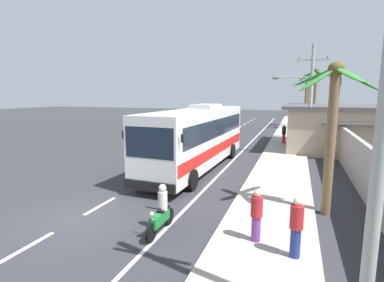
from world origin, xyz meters
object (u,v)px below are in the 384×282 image
(pedestrian_near_kerb, at_px, (256,214))
(palm_nearest, at_px, (308,89))
(pedestrian_far_walk, at_px, (284,134))
(palm_third, at_px, (332,115))
(palm_fourth, at_px, (306,95))
(palm_second, at_px, (315,88))
(pedestrian_midwalk, at_px, (296,226))
(coach_bus_foreground, at_px, (198,136))
(motorcycle_beside_bus, at_px, (161,213))
(utility_pole_mid, at_px, (309,98))

(pedestrian_near_kerb, height_order, palm_nearest, palm_nearest)
(pedestrian_far_walk, xyz_separation_m, palm_third, (2.26, -15.91, 2.83))
(palm_fourth, bearing_deg, palm_second, -87.20)
(palm_second, distance_m, palm_fourth, 10.98)
(pedestrian_midwalk, relative_size, palm_fourth, 0.26)
(coach_bus_foreground, bearing_deg, palm_nearest, 75.72)
(motorcycle_beside_bus, relative_size, palm_second, 0.28)
(motorcycle_beside_bus, height_order, pedestrian_near_kerb, pedestrian_near_kerb)
(pedestrian_far_walk, relative_size, palm_second, 0.24)
(motorcycle_beside_bus, xyz_separation_m, pedestrian_near_kerb, (3.13, 0.21, 0.33))
(pedestrian_near_kerb, relative_size, palm_nearest, 0.22)
(palm_fourth, bearing_deg, palm_third, -89.56)
(pedestrian_near_kerb, bearing_deg, palm_fourth, 68.38)
(pedestrian_far_walk, relative_size, palm_fourth, 0.26)
(pedestrian_near_kerb, relative_size, palm_fourth, 0.24)
(coach_bus_foreground, relative_size, motorcycle_beside_bus, 6.23)
(motorcycle_beside_bus, relative_size, palm_third, 0.34)
(coach_bus_foreground, bearing_deg, pedestrian_far_walk, 66.24)
(palm_nearest, bearing_deg, pedestrian_far_walk, -97.89)
(pedestrian_far_walk, height_order, utility_pole_mid, utility_pole_mid)
(pedestrian_near_kerb, distance_m, palm_nearest, 36.67)
(coach_bus_foreground, distance_m, palm_second, 15.82)
(utility_pole_mid, bearing_deg, pedestrian_near_kerb, -96.95)
(palm_fourth, bearing_deg, utility_pole_mid, -90.79)
(pedestrian_far_walk, bearing_deg, motorcycle_beside_bus, -143.19)
(pedestrian_near_kerb, bearing_deg, palm_second, 65.32)
(pedestrian_near_kerb, bearing_deg, pedestrian_midwalk, -44.05)
(palm_second, relative_size, palm_fourth, 1.06)
(pedestrian_near_kerb, distance_m, pedestrian_midwalk, 1.28)
(pedestrian_near_kerb, xyz_separation_m, palm_fourth, (2.00, 33.13, 3.55))
(palm_fourth, bearing_deg, pedestrian_midwalk, -91.45)
(pedestrian_far_walk, bearing_deg, coach_bus_foreground, -157.89)
(palm_fourth, bearing_deg, pedestrian_near_kerb, -93.46)
(motorcycle_beside_bus, height_order, pedestrian_far_walk, pedestrian_far_walk)
(pedestrian_near_kerb, distance_m, utility_pole_mid, 14.78)
(coach_bus_foreground, bearing_deg, utility_pole_mid, 41.77)
(utility_pole_mid, bearing_deg, pedestrian_midwalk, -92.30)
(utility_pole_mid, bearing_deg, palm_second, 84.26)
(motorcycle_beside_bus, height_order, palm_fourth, palm_fourth)
(pedestrian_midwalk, xyz_separation_m, palm_nearest, (1.19, 36.89, 4.29))
(pedestrian_midwalk, relative_size, utility_pole_mid, 0.21)
(motorcycle_beside_bus, relative_size, palm_nearest, 0.26)
(pedestrian_midwalk, xyz_separation_m, palm_fourth, (0.86, 33.69, 3.50))
(pedestrian_midwalk, bearing_deg, coach_bus_foreground, 16.45)
(palm_second, bearing_deg, coach_bus_foreground, -118.01)
(coach_bus_foreground, xyz_separation_m, palm_nearest, (7.09, 27.84, 3.28))
(pedestrian_midwalk, relative_size, palm_second, 0.24)
(palm_third, relative_size, palm_fourth, 0.87)
(palm_nearest, height_order, palm_fourth, palm_nearest)
(palm_nearest, xyz_separation_m, palm_third, (-0.11, -33.04, -1.48))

